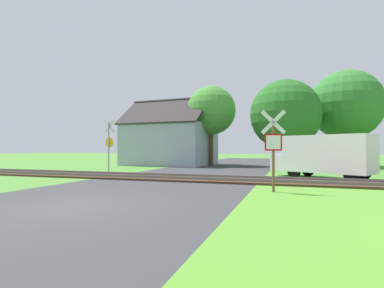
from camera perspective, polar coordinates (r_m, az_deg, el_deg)
name	(u,v)px	position (r m, az deg, el deg)	size (l,w,h in m)	color
ground_plane	(73,207)	(8.71, -21.70, -11.11)	(160.00, 160.00, 0.00)	#4C8433
road_asphalt	(115,196)	(10.31, -14.45, -9.52)	(8.24, 80.00, 0.01)	#38383A
rail_track	(176,178)	(15.28, -2.97, -6.50)	(60.00, 2.60, 0.22)	#422D1E
stop_sign_near	(273,145)	(11.06, 15.23, -0.26)	(0.87, 0.18, 2.94)	brown
crossing_sign_far	(109,142)	(19.71, -15.53, 0.36)	(0.87, 0.20, 3.42)	#9E9EA5
house	(170,143)	(28.78, -4.14, 0.24)	(8.46, 7.29, 6.34)	#99A3B7
tree_center	(211,111)	(27.69, 3.68, 6.38)	(4.48, 4.48, 7.31)	#513823
tree_right	(285,114)	(25.67, 17.33, 5.39)	(5.68, 5.68, 7.18)	#513823
tree_far	(346,105)	(29.25, 27.32, 6.60)	(6.01, 6.01, 8.32)	#513823
mail_truck	(324,155)	(16.92, 23.83, -1.88)	(5.18, 4.02, 2.24)	white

